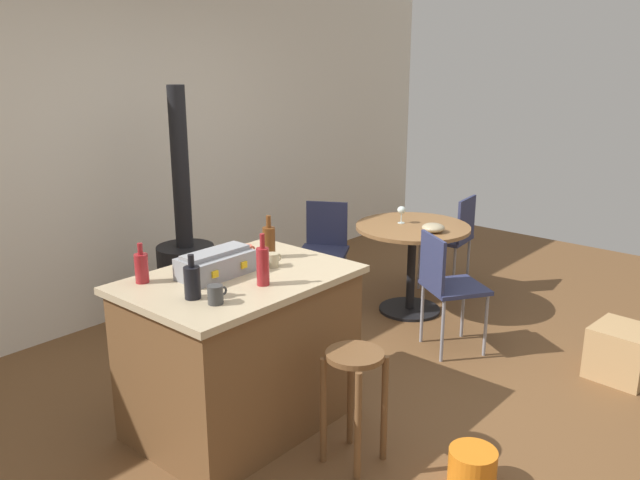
# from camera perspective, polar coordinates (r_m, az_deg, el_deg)

# --- Properties ---
(ground_plane) EXTENTS (8.80, 8.80, 0.00)m
(ground_plane) POSITION_cam_1_polar(r_m,az_deg,el_deg) (4.25, 3.59, -13.91)
(ground_plane) COLOR brown
(back_wall) EXTENTS (8.00, 0.10, 2.70)m
(back_wall) POSITION_cam_1_polar(r_m,az_deg,el_deg) (5.53, -16.52, 7.40)
(back_wall) COLOR silver
(back_wall) RESTS_ON ground_plane
(kitchen_island) EXTENTS (1.26, 0.88, 0.92)m
(kitchen_island) POSITION_cam_1_polar(r_m,az_deg,el_deg) (3.86, -6.86, -9.53)
(kitchen_island) COLOR brown
(kitchen_island) RESTS_ON ground_plane
(wooden_stool) EXTENTS (0.31, 0.31, 0.64)m
(wooden_stool) POSITION_cam_1_polar(r_m,az_deg,el_deg) (3.50, 3.01, -12.43)
(wooden_stool) COLOR brown
(wooden_stool) RESTS_ON ground_plane
(dining_table) EXTENTS (0.94, 0.94, 0.75)m
(dining_table) POSITION_cam_1_polar(r_m,az_deg,el_deg) (5.47, 8.01, -0.55)
(dining_table) COLOR black
(dining_table) RESTS_ON ground_plane
(folding_chair_near) EXTENTS (0.55, 0.55, 0.88)m
(folding_chair_near) POSITION_cam_1_polar(r_m,az_deg,el_deg) (4.80, 10.95, -3.62)
(folding_chair_near) COLOR navy
(folding_chair_near) RESTS_ON ground_plane
(folding_chair_far) EXTENTS (0.45, 0.45, 0.87)m
(folding_chair_far) POSITION_cam_1_polar(r_m,az_deg,el_deg) (6.08, 11.47, 0.47)
(folding_chair_far) COLOR navy
(folding_chair_far) RESTS_ON ground_plane
(folding_chair_left) EXTENTS (0.55, 0.55, 0.87)m
(folding_chair_left) POSITION_cam_1_polar(r_m,az_deg,el_deg) (5.63, 0.38, -0.43)
(folding_chair_left) COLOR navy
(folding_chair_left) RESTS_ON ground_plane
(wood_stove) EXTENTS (0.44, 0.45, 1.89)m
(wood_stove) POSITION_cam_1_polar(r_m,az_deg,el_deg) (5.19, -11.52, -2.74)
(wood_stove) COLOR black
(wood_stove) RESTS_ON ground_plane
(toolbox) EXTENTS (0.42, 0.24, 0.15)m
(toolbox) POSITION_cam_1_polar(r_m,az_deg,el_deg) (3.69, -9.06, -2.06)
(toolbox) COLOR gray
(toolbox) RESTS_ON kitchen_island
(bottle_0) EXTENTS (0.08, 0.08, 0.26)m
(bottle_0) POSITION_cam_1_polar(r_m,az_deg,el_deg) (3.97, -4.46, -0.13)
(bottle_0) COLOR #603314
(bottle_0) RESTS_ON kitchen_island
(bottle_1) EXTENTS (0.07, 0.07, 0.28)m
(bottle_1) POSITION_cam_1_polar(r_m,az_deg,el_deg) (3.50, -5.00, -2.20)
(bottle_1) COLOR maroon
(bottle_1) RESTS_ON kitchen_island
(bottle_2) EXTENTS (0.07, 0.07, 0.22)m
(bottle_2) POSITION_cam_1_polar(r_m,az_deg,el_deg) (3.66, -15.26, -2.31)
(bottle_2) COLOR maroon
(bottle_2) RESTS_ON kitchen_island
(bottle_3) EXTENTS (0.08, 0.08, 0.23)m
(bottle_3) POSITION_cam_1_polar(r_m,az_deg,el_deg) (3.37, -11.06, -3.57)
(bottle_3) COLOR black
(bottle_3) RESTS_ON kitchen_island
(cup_0) EXTENTS (0.11, 0.07, 0.08)m
(cup_0) POSITION_cam_1_polar(r_m,az_deg,el_deg) (3.82, -4.13, -1.74)
(cup_0) COLOR tan
(cup_0) RESTS_ON kitchen_island
(cup_1) EXTENTS (0.11, 0.08, 0.09)m
(cup_1) POSITION_cam_1_polar(r_m,az_deg,el_deg) (3.97, -6.44, -1.05)
(cup_1) COLOR #DB6651
(cup_1) RESTS_ON kitchen_island
(cup_2) EXTENTS (0.11, 0.08, 0.10)m
(cup_2) POSITION_cam_1_polar(r_m,az_deg,el_deg) (3.30, -9.06, -4.70)
(cup_2) COLOR #383838
(cup_2) RESTS_ON kitchen_island
(wine_glass) EXTENTS (0.07, 0.07, 0.14)m
(wine_glass) POSITION_cam_1_polar(r_m,az_deg,el_deg) (5.46, 7.10, 2.55)
(wine_glass) COLOR silver
(wine_glass) RESTS_ON dining_table
(serving_bowl) EXTENTS (0.18, 0.18, 0.07)m
(serving_bowl) POSITION_cam_1_polar(r_m,az_deg,el_deg) (5.25, 9.82, 1.06)
(serving_bowl) COLOR tan
(serving_bowl) RESTS_ON dining_table
(cardboard_box) EXTENTS (0.41, 0.40, 0.35)m
(cardboard_box) POSITION_cam_1_polar(r_m,az_deg,el_deg) (4.91, 24.76, -8.86)
(cardboard_box) COLOR tan
(cardboard_box) RESTS_ON ground_plane
(plastic_bucket) EXTENTS (0.25, 0.25, 0.20)m
(plastic_bucket) POSITION_cam_1_polar(r_m,az_deg,el_deg) (3.59, 13.10, -18.75)
(plastic_bucket) COLOR orange
(plastic_bucket) RESTS_ON ground_plane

